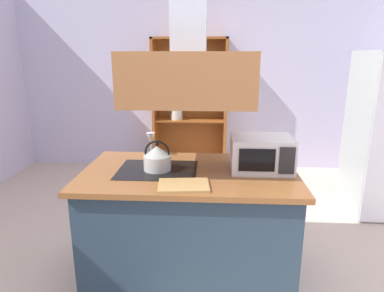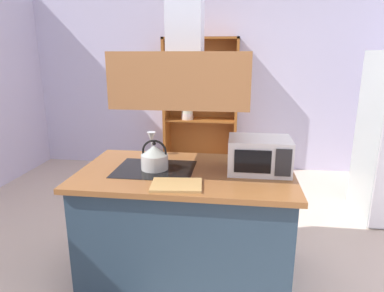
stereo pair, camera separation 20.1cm
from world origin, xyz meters
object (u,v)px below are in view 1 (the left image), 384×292
at_px(kettle, 157,158).
at_px(microwave, 261,154).
at_px(wine_glass_on_counter, 151,139).
at_px(dish_cabinet, 190,113).
at_px(cutting_board, 184,185).

bearing_deg(kettle, microwave, 4.02).
bearing_deg(wine_glass_on_counter, kettle, -72.76).
height_order(dish_cabinet, microwave, dish_cabinet).
bearing_deg(cutting_board, microwave, 33.91).
distance_m(dish_cabinet, microwave, 2.69).
distance_m(dish_cabinet, wine_glass_on_counter, 2.29).
height_order(cutting_board, wine_glass_on_counter, wine_glass_on_counter).
bearing_deg(cutting_board, wine_glass_on_counter, 116.25).
distance_m(cutting_board, microwave, 0.69).
xyz_separation_m(dish_cabinet, kettle, (-0.07, -2.65, 0.12)).
bearing_deg(kettle, wine_glass_on_counter, 107.24).
bearing_deg(microwave, kettle, -175.98).
bearing_deg(microwave, wine_glass_on_counter, 160.67).
xyz_separation_m(cutting_board, wine_glass_on_counter, (-0.34, 0.70, 0.14)).
height_order(kettle, cutting_board, kettle).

